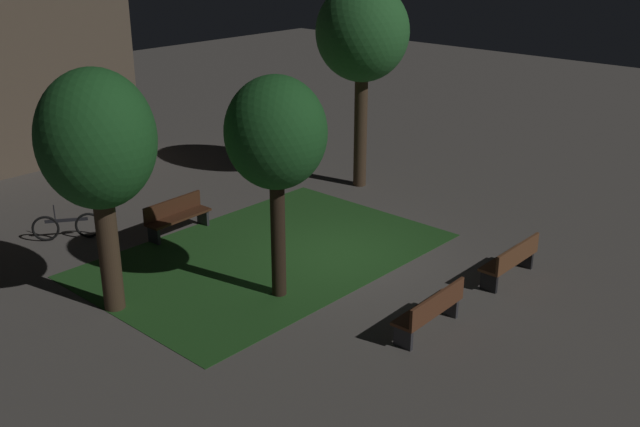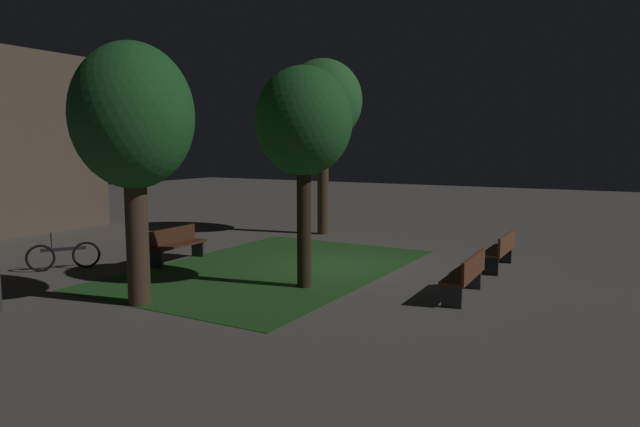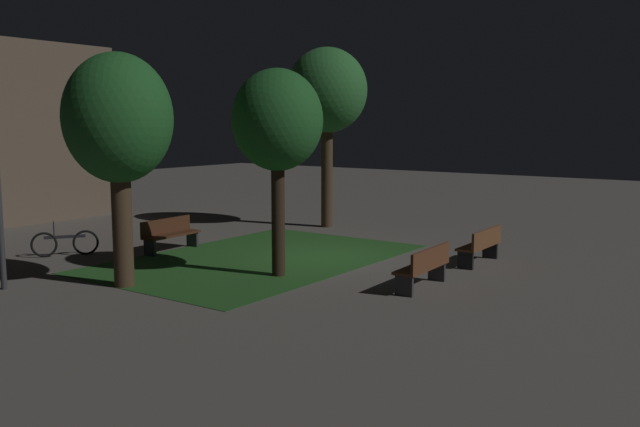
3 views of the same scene
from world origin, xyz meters
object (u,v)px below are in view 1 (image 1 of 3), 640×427
Objects in this scene: tree_left_canopy at (97,143)px; bench_corner at (431,310)px; bicycle at (67,226)px; bench_path_side at (177,215)px; tree_tall_center at (362,35)px; tree_back_left at (276,135)px; bench_lawn_edge at (512,259)px.

bench_corner is at bearing -56.39° from tree_left_canopy.
bicycle is (1.23, 3.93, -3.13)m from tree_left_canopy.
tree_left_canopy is 5.18m from bicycle.
tree_tall_center is at bearing -9.59° from bench_path_side.
bicycle reaches higher than bench_corner.
tree_back_left is 3.38m from tree_left_canopy.
bench_lawn_edge is 0.99× the size of bench_path_side.
bench_corner is 9.52m from bicycle.
bench_path_side is 2.68m from bicycle.
tree_back_left is 0.95× the size of tree_left_canopy.
tree_back_left is (-0.63, -4.31, 2.98)m from bench_path_side.
tree_tall_center is (2.72, 6.54, 3.96)m from bench_lawn_edge.
bench_path_side is at bearing 34.23° from tree_left_canopy.
bench_lawn_edge is 0.31× the size of tree_tall_center.
tree_back_left is 3.31× the size of bicycle.
bench_path_side is at bearing 91.57° from bench_corner.
bench_corner is 0.31× the size of tree_tall_center.
bench_lawn_edge is 0.39× the size of tree_back_left.
bench_path_side is at bearing 170.41° from tree_tall_center.
bench_corner is 9.60m from tree_tall_center.
bicycle is at bearing 141.23° from bench_path_side.
bicycle is (-1.45, 5.98, -3.12)m from tree_back_left.
tree_tall_center is at bearing 26.33° from tree_back_left.
bench_path_side is (-0.21, 7.56, 0.00)m from bench_corner.
bench_lawn_edge is 5.91m from tree_back_left.
bench_path_side is at bearing 113.51° from bench_lawn_edge.
tree_back_left reaches higher than bench_path_side.
tree_tall_center is (5.81, 6.54, 3.96)m from bench_corner.
tree_tall_center is at bearing -18.39° from bicycle.
tree_left_canopy is (-3.32, -2.26, 3.00)m from bench_path_side.
bench_lawn_edge is 8.12m from tree_tall_center.
tree_tall_center is (6.01, -1.02, 3.96)m from bench_path_side.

